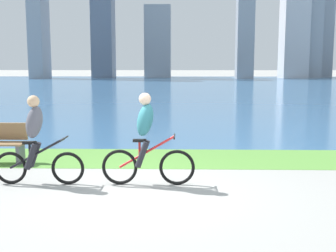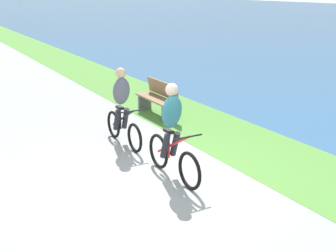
% 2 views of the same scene
% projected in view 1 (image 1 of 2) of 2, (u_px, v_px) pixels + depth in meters
% --- Properties ---
extents(ground_plane, '(300.00, 300.00, 0.00)m').
position_uv_depth(ground_plane, '(144.00, 191.00, 7.64)').
color(ground_plane, '#9E9E99').
extents(grass_strip_bayside, '(120.00, 2.16, 0.01)m').
position_uv_depth(grass_strip_bayside, '(153.00, 158.00, 10.31)').
color(grass_strip_bayside, '#59933D').
rests_on(grass_strip_bayside, ground).
extents(bay_water_surface, '(300.00, 67.02, 0.00)m').
position_uv_depth(bay_water_surface, '(173.00, 86.00, 44.54)').
color(bay_water_surface, '#386693').
rests_on(bay_water_surface, ground).
extents(cyclist_lead, '(1.71, 0.52, 1.70)m').
position_uv_depth(cyclist_lead, '(146.00, 140.00, 7.94)').
color(cyclist_lead, black).
rests_on(cyclist_lead, ground).
extents(cyclist_trailing, '(1.68, 0.52, 1.65)m').
position_uv_depth(cyclist_trailing, '(36.00, 140.00, 7.97)').
color(cyclist_trailing, black).
rests_on(cyclist_trailing, ground).
extents(city_skyline_far_shore, '(47.07, 11.52, 27.86)m').
position_uv_depth(city_skyline_far_shore, '(210.00, 6.00, 68.46)').
color(city_skyline_far_shore, '#8C939E').
rests_on(city_skyline_far_shore, ground).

